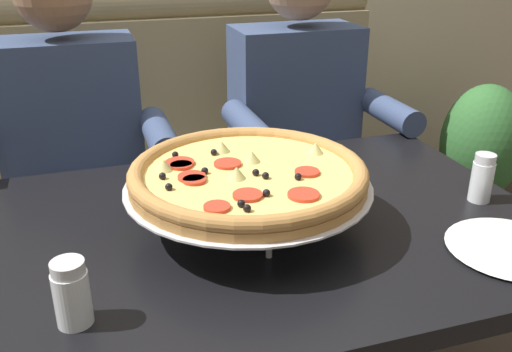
{
  "coord_description": "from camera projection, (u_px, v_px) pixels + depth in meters",
  "views": [
    {
      "loc": [
        -0.31,
        -0.97,
        1.3
      ],
      "look_at": [
        0.01,
        0.04,
        0.83
      ],
      "focal_mm": 39.44,
      "sensor_mm": 36.0,
      "label": 1
    }
  ],
  "objects": [
    {
      "name": "shaker_pepper_flakes",
      "position": [
        482.0,
        181.0,
        1.24
      ],
      "size": [
        0.05,
        0.05,
        0.11
      ],
      "color": "white",
      "rests_on": "dining_table"
    },
    {
      "name": "diner_right",
      "position": [
        306.0,
        130.0,
        1.8
      ],
      "size": [
        0.54,
        0.64,
        1.27
      ],
      "color": "#2D3342",
      "rests_on": "ground_plane"
    },
    {
      "name": "diner_left",
      "position": [
        74.0,
        155.0,
        1.6
      ],
      "size": [
        0.54,
        0.64,
        1.27
      ],
      "color": "#2D3342",
      "rests_on": "ground_plane"
    },
    {
      "name": "pizza",
      "position": [
        248.0,
        176.0,
        1.11
      ],
      "size": [
        0.49,
        0.49,
        0.14
      ],
      "color": "silver",
      "rests_on": "dining_table"
    },
    {
      "name": "potted_plant",
      "position": [
        480.0,
        154.0,
        2.49
      ],
      "size": [
        0.36,
        0.36,
        0.7
      ],
      "color": "brown",
      "rests_on": "ground_plane"
    },
    {
      "name": "booth_bench",
      "position": [
        185.0,
        198.0,
        2.06
      ],
      "size": [
        1.58,
        0.78,
        1.13
      ],
      "color": "#998966",
      "rests_on": "ground_plane"
    },
    {
      "name": "plate_near_left",
      "position": [
        511.0,
        245.0,
        1.06
      ],
      "size": [
        0.24,
        0.24,
        0.02
      ],
      "color": "white",
      "rests_on": "dining_table"
    },
    {
      "name": "dining_table",
      "position": [
        258.0,
        264.0,
        1.2
      ],
      "size": [
        1.19,
        0.8,
        0.74
      ],
      "color": "black",
      "rests_on": "ground_plane"
    },
    {
      "name": "shaker_parmesan",
      "position": [
        72.0,
        297.0,
        0.85
      ],
      "size": [
        0.06,
        0.06,
        0.11
      ],
      "color": "white",
      "rests_on": "dining_table"
    }
  ]
}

